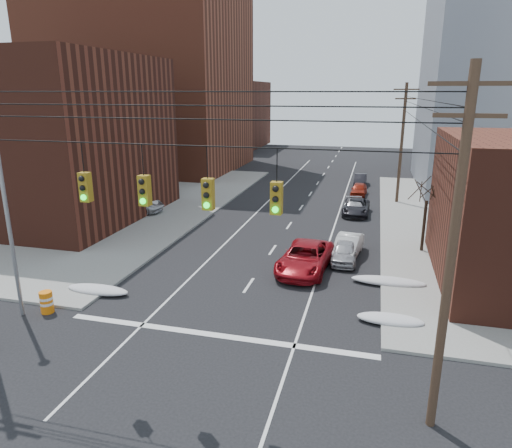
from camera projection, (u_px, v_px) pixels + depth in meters
The scene contains 26 objects.
ground at pixel (143, 442), 13.81m from camera, with size 160.00×160.00×0.00m, color black.
sidewalk_nw at pixel (28, 197), 45.41m from camera, with size 40.00×40.00×0.15m, color gray.
building_brick_tall at pixel (146, 54), 60.04m from camera, with size 24.00×20.00×30.00m, color brown.
building_brick_near at pixel (25, 138), 37.76m from camera, with size 20.00×16.00×13.00m, color #502218.
building_brick_far at pixel (204, 115), 87.19m from camera, with size 22.00×18.00×12.00m, color #502218.
building_glass at pixel (499, 86), 69.99m from camera, with size 20.00×18.00×22.00m, color gray.
utility_pole_right at pixel (452, 253), 12.93m from camera, with size 2.20×0.28×11.00m.
utility_pole_far at pixel (402, 142), 41.74m from camera, with size 2.20×0.28×11.00m.
traffic_signals at pixel (175, 190), 14.55m from camera, with size 17.00×0.42×2.02m.
street_light at pixel (5, 201), 20.14m from camera, with size 0.44×0.44×9.32m.
bare_tree at pixel (424, 219), 29.43m from camera, with size 2.09×2.20×4.93m.
snow_nw at pixel (98, 290), 23.91m from camera, with size 3.50×1.08×0.42m, color silver.
snow_ne at pixel (390, 319), 20.79m from camera, with size 3.00×1.08×0.42m, color silver.
snow_east_far at pixel (388, 281), 24.97m from camera, with size 4.00×1.08×0.42m, color silver.
red_pickup at pixel (305, 258), 26.84m from camera, with size 2.64×5.73×1.59m, color maroon.
parked_car_a at pixel (345, 252), 28.29m from camera, with size 1.53×3.79×1.29m, color #A5A4A9.
parked_car_b at pixel (348, 246), 29.25m from camera, with size 1.44×4.12×1.36m, color silver.
parked_car_c at pixel (356, 207), 39.27m from camera, with size 2.15×4.65×1.29m, color black.
parked_car_d at pixel (354, 207), 39.25m from camera, with size 1.71×4.20×1.22m, color #AAA9AE.
parked_car_e at pixel (359, 189), 46.44m from camera, with size 1.48×3.68×1.25m, color maroon.
parked_car_f at pixel (360, 180), 51.61m from camera, with size 1.32×3.77×1.24m, color black.
lot_car_a at pixel (132, 203), 39.53m from camera, with size 1.66×4.75×1.57m, color silver.
lot_car_b at pixel (135, 204), 39.49m from camera, with size 2.35×5.09×1.42m, color #ACADB1.
lot_car_c at pixel (55, 207), 38.60m from camera, with size 1.74×4.28×1.24m, color black.
lot_car_d at pixel (102, 203), 39.80m from camera, with size 1.66×4.13×1.41m, color silver.
construction_barrel at pixel (47, 302), 21.75m from camera, with size 0.77×0.77×1.07m.
Camera 1 is at (6.19, -10.19, 10.20)m, focal length 32.00 mm.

